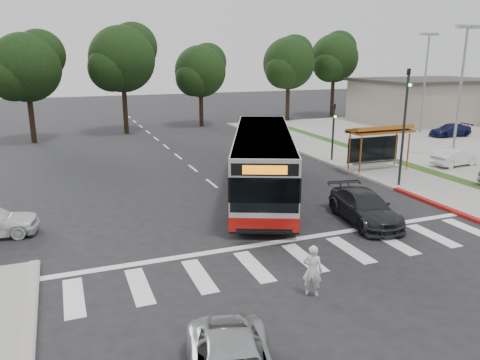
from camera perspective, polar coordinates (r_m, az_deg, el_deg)
name	(u,v)px	position (r m, az deg, el deg)	size (l,w,h in m)	color
ground	(252,216)	(21.69, 1.43, -4.35)	(140.00, 140.00, 0.00)	black
sidewalk_east	(353,160)	(33.62, 13.58, 2.34)	(4.00, 40.00, 0.12)	gray
curb_east	(328,162)	(32.54, 10.68, 2.12)	(0.30, 40.00, 0.15)	#9E9991
curb_east_red	(436,205)	(24.93, 22.81, -2.78)	(0.32, 6.00, 0.15)	maroon
parking_lot	(461,144)	(42.90, 25.38, 3.98)	(18.00, 36.00, 0.10)	gray
commercial_building	(426,102)	(55.97, 21.77, 8.84)	(14.00, 10.00, 4.40)	gray
building_roof_cap	(429,80)	(55.81, 22.01, 11.23)	(14.60, 10.60, 0.30)	#383330
crosswalk_ladder	(304,258)	(17.51, 7.83, -9.36)	(18.00, 2.60, 0.01)	silver
bus_shelter	(379,134)	(30.80, 16.58, 5.35)	(4.20, 1.60, 2.86)	#965019
traffic_signal_ne_tall	(405,118)	(27.06, 19.45, 7.13)	(0.18, 0.37, 6.50)	black
traffic_signal_ne_short	(333,126)	(32.83, 11.32, 6.47)	(0.18, 0.37, 4.00)	black
lot_light_front	(462,74)	(35.94, 25.45, 11.55)	(1.90, 0.35, 9.01)	gray
lot_light_mid	(426,69)	(47.29, 21.73, 12.42)	(1.90, 0.35, 9.01)	gray
tree_ne_a	(289,62)	(52.72, 5.99, 14.06)	(6.16, 5.74, 9.30)	black
tree_ne_b	(335,57)	(57.92, 11.45, 14.45)	(6.16, 5.74, 10.02)	black
tree_north_a	(123,58)	(45.33, -14.10, 14.24)	(6.60, 6.15, 10.17)	black
tree_north_b	(201,70)	(48.99, -4.79, 13.17)	(5.72, 5.33, 8.43)	black
tree_north_c	(27,66)	(42.98, -24.55, 12.50)	(6.16, 5.74, 9.30)	black
transit_bus	(263,164)	(24.52, 2.79, 1.99)	(2.80, 12.94, 3.34)	silver
pedestrian	(312,271)	(14.69, 8.82, -10.85)	(0.60, 0.39, 1.65)	silver
dark_sedan	(364,207)	(21.41, 14.93, -3.23)	(1.89, 4.65, 1.35)	#222427
parked_car_1	(455,157)	(33.94, 24.74, 2.53)	(1.19, 3.40, 1.12)	silver
parked_car_3	(450,130)	(46.19, 24.24, 5.57)	(1.58, 3.89, 1.13)	#121640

